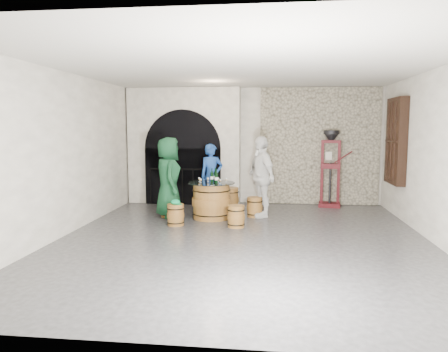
# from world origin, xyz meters

# --- Properties ---
(ground) EXTENTS (8.00, 8.00, 0.00)m
(ground) POSITION_xyz_m (0.00, 0.00, 0.00)
(ground) COLOR #2C2C2E
(ground) RESTS_ON ground
(wall_back) EXTENTS (8.00, 0.00, 8.00)m
(wall_back) POSITION_xyz_m (0.00, 4.00, 1.60)
(wall_back) COLOR silver
(wall_back) RESTS_ON ground
(wall_front) EXTENTS (8.00, 0.00, 8.00)m
(wall_front) POSITION_xyz_m (0.00, -4.00, 1.60)
(wall_front) COLOR silver
(wall_front) RESTS_ON ground
(wall_left) EXTENTS (0.00, 8.00, 8.00)m
(wall_left) POSITION_xyz_m (-3.50, 0.00, 1.60)
(wall_left) COLOR silver
(wall_left) RESTS_ON ground
(wall_right) EXTENTS (0.00, 8.00, 8.00)m
(wall_right) POSITION_xyz_m (3.50, 0.00, 1.60)
(wall_right) COLOR silver
(wall_right) RESTS_ON ground
(ceiling) EXTENTS (8.00, 8.00, 0.00)m
(ceiling) POSITION_xyz_m (0.00, 0.00, 3.20)
(ceiling) COLOR beige
(ceiling) RESTS_ON wall_back
(stone_facing_panel) EXTENTS (3.20, 0.12, 3.18)m
(stone_facing_panel) POSITION_xyz_m (1.80, 3.94, 1.60)
(stone_facing_panel) COLOR #ADA48A
(stone_facing_panel) RESTS_ON ground
(arched_opening) EXTENTS (3.10, 0.60, 3.19)m
(arched_opening) POSITION_xyz_m (-1.90, 3.74, 1.58)
(arched_opening) COLOR silver
(arched_opening) RESTS_ON ground
(shuttered_window) EXTENTS (0.23, 1.10, 2.00)m
(shuttered_window) POSITION_xyz_m (3.38, 2.40, 1.80)
(shuttered_window) COLOR black
(shuttered_window) RESTS_ON wall_right
(barrel_table) EXTENTS (1.10, 1.10, 0.84)m
(barrel_table) POSITION_xyz_m (-0.86, 1.80, 0.42)
(barrel_table) COLOR brown
(barrel_table) RESTS_ON ground
(barrel_stool_left) EXTENTS (0.39, 0.39, 0.47)m
(barrel_stool_left) POSITION_xyz_m (-1.90, 1.84, 0.23)
(barrel_stool_left) COLOR brown
(barrel_stool_left) RESTS_ON ground
(barrel_stool_far) EXTENTS (0.39, 0.39, 0.47)m
(barrel_stool_far) POSITION_xyz_m (-1.00, 2.83, 0.23)
(barrel_stool_far) COLOR brown
(barrel_stool_far) RESTS_ON ground
(barrel_stool_right) EXTENTS (0.39, 0.39, 0.47)m
(barrel_stool_right) POSITION_xyz_m (0.13, 2.10, 0.23)
(barrel_stool_right) COLOR brown
(barrel_stool_right) RESTS_ON ground
(barrel_stool_near_right) EXTENTS (0.39, 0.39, 0.47)m
(barrel_stool_near_right) POSITION_xyz_m (-0.21, 0.99, 0.23)
(barrel_stool_near_right) COLOR brown
(barrel_stool_near_right) RESTS_ON ground
(barrel_stool_near_left) EXTENTS (0.39, 0.39, 0.47)m
(barrel_stool_near_left) POSITION_xyz_m (-1.53, 1.01, 0.23)
(barrel_stool_near_left) COLOR brown
(barrel_stool_near_left) RESTS_ON ground
(green_cap) EXTENTS (0.25, 0.20, 0.11)m
(green_cap) POSITION_xyz_m (-1.53, 1.00, 0.51)
(green_cap) COLOR #0C8C4E
(green_cap) RESTS_ON barrel_stool_near_left
(person_green) EXTENTS (0.87, 1.07, 1.89)m
(person_green) POSITION_xyz_m (-1.89, 1.84, 0.95)
(person_green) COLOR #113E22
(person_green) RESTS_ON ground
(person_blue) EXTENTS (0.73, 0.65, 1.69)m
(person_blue) POSITION_xyz_m (-1.04, 3.07, 0.84)
(person_blue) COLOR #1B4598
(person_blue) RESTS_ON ground
(person_white) EXTENTS (0.95, 1.21, 1.92)m
(person_white) POSITION_xyz_m (0.28, 2.14, 0.96)
(person_white) COLOR silver
(person_white) RESTS_ON ground
(wine_bottle_left) EXTENTS (0.08, 0.08, 0.32)m
(wine_bottle_left) POSITION_xyz_m (-0.86, 1.89, 0.97)
(wine_bottle_left) COLOR black
(wine_bottle_left) RESTS_ON barrel_table
(wine_bottle_center) EXTENTS (0.08, 0.08, 0.32)m
(wine_bottle_center) POSITION_xyz_m (-0.73, 1.72, 0.97)
(wine_bottle_center) COLOR black
(wine_bottle_center) RESTS_ON barrel_table
(wine_bottle_right) EXTENTS (0.08, 0.08, 0.32)m
(wine_bottle_right) POSITION_xyz_m (-0.79, 2.00, 0.97)
(wine_bottle_right) COLOR black
(wine_bottle_right) RESTS_ON barrel_table
(tasting_glass_a) EXTENTS (0.05, 0.05, 0.10)m
(tasting_glass_a) POSITION_xyz_m (-1.10, 1.73, 0.89)
(tasting_glass_a) COLOR #B17622
(tasting_glass_a) RESTS_ON barrel_table
(tasting_glass_b) EXTENTS (0.05, 0.05, 0.10)m
(tasting_glass_b) POSITION_xyz_m (-0.52, 1.90, 0.89)
(tasting_glass_b) COLOR #B17622
(tasting_glass_b) RESTS_ON barrel_table
(tasting_glass_c) EXTENTS (0.05, 0.05, 0.10)m
(tasting_glass_c) POSITION_xyz_m (-0.96, 1.96, 0.89)
(tasting_glass_c) COLOR #B17622
(tasting_glass_c) RESTS_ON barrel_table
(tasting_glass_d) EXTENTS (0.05, 0.05, 0.10)m
(tasting_glass_d) POSITION_xyz_m (-0.72, 1.95, 0.89)
(tasting_glass_d) COLOR #B17622
(tasting_glass_d) RESTS_ON barrel_table
(tasting_glass_e) EXTENTS (0.05, 0.05, 0.10)m
(tasting_glass_e) POSITION_xyz_m (-0.64, 1.69, 0.89)
(tasting_glass_e) COLOR #B17622
(tasting_glass_e) RESTS_ON barrel_table
(tasting_glass_f) EXTENTS (0.05, 0.05, 0.10)m
(tasting_glass_f) POSITION_xyz_m (-1.17, 1.95, 0.89)
(tasting_glass_f) COLOR #B17622
(tasting_glass_f) RESTS_ON barrel_table
(side_barrel) EXTENTS (0.45, 0.45, 0.59)m
(side_barrel) POSITION_xyz_m (-0.51, 2.79, 0.29)
(side_barrel) COLOR brown
(side_barrel) RESTS_ON ground
(corking_press) EXTENTS (0.85, 0.52, 2.04)m
(corking_press) POSITION_xyz_m (2.08, 3.60, 1.19)
(corking_press) COLOR #4C0C13
(corking_press) RESTS_ON ground
(control_box) EXTENTS (0.18, 0.10, 0.22)m
(control_box) POSITION_xyz_m (2.05, 3.86, 1.35)
(control_box) COLOR silver
(control_box) RESTS_ON wall_back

